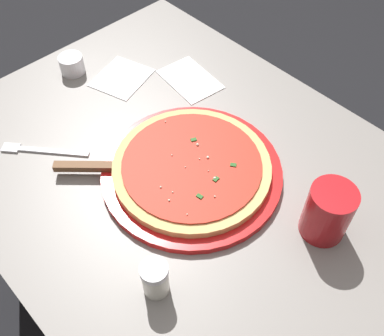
% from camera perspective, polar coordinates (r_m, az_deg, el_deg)
% --- Properties ---
extents(ground_plane, '(5.00, 5.00, 0.00)m').
position_cam_1_polar(ground_plane, '(1.54, -0.45, -17.27)').
color(ground_plane, black).
extents(restaurant_table, '(1.04, 0.78, 0.72)m').
position_cam_1_polar(restaurant_table, '(1.02, -0.65, -5.01)').
color(restaurant_table, black).
rests_on(restaurant_table, ground_plane).
extents(serving_plate, '(0.36, 0.36, 0.02)m').
position_cam_1_polar(serving_plate, '(0.90, 0.00, -0.50)').
color(serving_plate, red).
rests_on(serving_plate, restaurant_table).
extents(pizza, '(0.31, 0.31, 0.02)m').
position_cam_1_polar(pizza, '(0.88, 0.00, 0.20)').
color(pizza, '#DBB26B').
rests_on(pizza, serving_plate).
extents(pizza_server, '(0.18, 0.19, 0.01)m').
position_cam_1_polar(pizza_server, '(0.90, -10.79, 0.09)').
color(pizza_server, silver).
rests_on(pizza_server, serving_plate).
extents(cup_tall_drink, '(0.08, 0.08, 0.11)m').
position_cam_1_polar(cup_tall_drink, '(0.82, 16.90, -5.40)').
color(cup_tall_drink, '#B2191E').
rests_on(cup_tall_drink, restaurant_table).
extents(cup_small_sauce, '(0.06, 0.06, 0.04)m').
position_cam_1_polar(cup_small_sauce, '(1.15, -15.06, 12.62)').
color(cup_small_sauce, silver).
rests_on(cup_small_sauce, restaurant_table).
extents(napkin_folded_right, '(0.15, 0.16, 0.00)m').
position_cam_1_polar(napkin_folded_right, '(1.12, -8.95, 11.31)').
color(napkin_folded_right, white).
rests_on(napkin_folded_right, restaurant_table).
extents(napkin_loose_left, '(0.16, 0.12, 0.00)m').
position_cam_1_polar(napkin_loose_left, '(1.11, -0.26, 11.22)').
color(napkin_loose_left, white).
rests_on(napkin_loose_left, restaurant_table).
extents(fork, '(0.15, 0.13, 0.00)m').
position_cam_1_polar(fork, '(0.99, -18.83, 2.15)').
color(fork, silver).
rests_on(fork, restaurant_table).
extents(parmesan_shaker, '(0.05, 0.05, 0.07)m').
position_cam_1_polar(parmesan_shaker, '(0.74, -4.72, -13.88)').
color(parmesan_shaker, silver).
rests_on(parmesan_shaker, restaurant_table).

